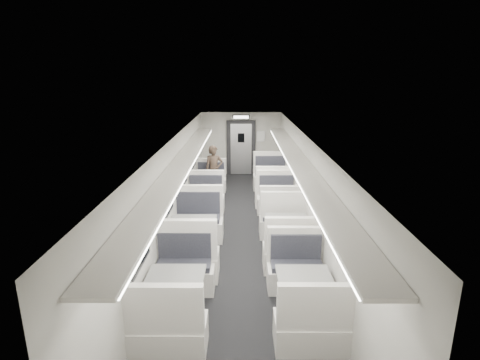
{
  "coord_description": "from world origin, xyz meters",
  "views": [
    {
      "loc": [
        0.02,
        -8.22,
        3.73
      ],
      "look_at": [
        -0.02,
        0.78,
        1.21
      ],
      "focal_mm": 28.0,
      "sensor_mm": 36.0,
      "label": 1
    }
  ],
  "objects_px": {
    "booth_left_d": "(177,294)",
    "booth_right_a": "(272,184)",
    "booth_right_d": "(303,293)",
    "exit_sign": "(241,117)",
    "booth_left_b": "(203,207)",
    "booth_left_c": "(193,238)",
    "booth_right_c": "(286,234)",
    "vestibule_door": "(241,148)",
    "booth_right_b": "(279,209)",
    "booth_left_a": "(209,187)",
    "passenger": "(214,170)"
  },
  "relations": [
    {
      "from": "booth_left_b",
      "to": "booth_right_d",
      "type": "bearing_deg",
      "value": -63.79
    },
    {
      "from": "passenger",
      "to": "booth_right_a",
      "type": "bearing_deg",
      "value": -19.82
    },
    {
      "from": "vestibule_door",
      "to": "exit_sign",
      "type": "bearing_deg",
      "value": -90.0
    },
    {
      "from": "booth_left_d",
      "to": "booth_right_b",
      "type": "distance_m",
      "value": 4.43
    },
    {
      "from": "booth_right_d",
      "to": "passenger",
      "type": "relative_size",
      "value": 1.3
    },
    {
      "from": "booth_left_c",
      "to": "booth_left_d",
      "type": "distance_m",
      "value": 2.07
    },
    {
      "from": "booth_right_c",
      "to": "vestibule_door",
      "type": "distance_m",
      "value": 6.72
    },
    {
      "from": "booth_right_d",
      "to": "vestibule_door",
      "type": "distance_m",
      "value": 8.96
    },
    {
      "from": "booth_right_a",
      "to": "booth_right_d",
      "type": "xyz_separation_m",
      "value": [
        0.0,
        -6.1,
        -0.05
      ]
    },
    {
      "from": "booth_left_a",
      "to": "vestibule_door",
      "type": "xyz_separation_m",
      "value": [
        1.0,
        2.88,
        0.68
      ]
    },
    {
      "from": "vestibule_door",
      "to": "booth_left_a",
      "type": "bearing_deg",
      "value": -109.17
    },
    {
      "from": "booth_left_a",
      "to": "booth_right_c",
      "type": "xyz_separation_m",
      "value": [
        2.0,
        -3.74,
        0.04
      ]
    },
    {
      "from": "booth_left_a",
      "to": "booth_left_c",
      "type": "height_order",
      "value": "booth_left_c"
    },
    {
      "from": "booth_right_b",
      "to": "passenger",
      "type": "bearing_deg",
      "value": 127.0
    },
    {
      "from": "booth_right_d",
      "to": "passenger",
      "type": "distance_m",
      "value": 6.65
    },
    {
      "from": "vestibule_door",
      "to": "booth_right_a",
      "type": "bearing_deg",
      "value": -70.24
    },
    {
      "from": "booth_left_b",
      "to": "booth_right_c",
      "type": "relative_size",
      "value": 0.95
    },
    {
      "from": "booth_left_a",
      "to": "booth_right_b",
      "type": "distance_m",
      "value": 2.91
    },
    {
      "from": "booth_right_d",
      "to": "exit_sign",
      "type": "height_order",
      "value": "exit_sign"
    },
    {
      "from": "booth_left_c",
      "to": "booth_left_b",
      "type": "bearing_deg",
      "value": 90.0
    },
    {
      "from": "booth_right_a",
      "to": "passenger",
      "type": "bearing_deg",
      "value": 171.82
    },
    {
      "from": "booth_right_a",
      "to": "booth_right_c",
      "type": "bearing_deg",
      "value": -90.0
    },
    {
      "from": "booth_left_d",
      "to": "booth_right_c",
      "type": "height_order",
      "value": "booth_right_c"
    },
    {
      "from": "booth_left_a",
      "to": "passenger",
      "type": "xyz_separation_m",
      "value": [
        0.13,
        0.36,
        0.44
      ]
    },
    {
      "from": "booth_right_a",
      "to": "booth_right_d",
      "type": "distance_m",
      "value": 6.1
    },
    {
      "from": "booth_left_d",
      "to": "exit_sign",
      "type": "bearing_deg",
      "value": 83.26
    },
    {
      "from": "booth_right_b",
      "to": "passenger",
      "type": "xyz_separation_m",
      "value": [
        -1.87,
        2.48,
        0.41
      ]
    },
    {
      "from": "booth_right_d",
      "to": "passenger",
      "type": "xyz_separation_m",
      "value": [
        -1.87,
        6.37,
        0.43
      ]
    },
    {
      "from": "booth_left_c",
      "to": "booth_right_b",
      "type": "relative_size",
      "value": 1.08
    },
    {
      "from": "booth_right_b",
      "to": "exit_sign",
      "type": "xyz_separation_m",
      "value": [
        -1.0,
        4.5,
        1.89
      ]
    },
    {
      "from": "booth_right_c",
      "to": "vestibule_door",
      "type": "xyz_separation_m",
      "value": [
        -1.0,
        6.61,
        0.64
      ]
    },
    {
      "from": "booth_left_d",
      "to": "booth_left_c",
      "type": "bearing_deg",
      "value": 90.0
    },
    {
      "from": "booth_right_b",
      "to": "vestibule_door",
      "type": "relative_size",
      "value": 1.04
    },
    {
      "from": "booth_left_d",
      "to": "booth_left_b",
      "type": "bearing_deg",
      "value": 90.0
    },
    {
      "from": "booth_right_c",
      "to": "exit_sign",
      "type": "distance_m",
      "value": 6.49
    },
    {
      "from": "booth_right_b",
      "to": "exit_sign",
      "type": "bearing_deg",
      "value": 102.52
    },
    {
      "from": "passenger",
      "to": "exit_sign",
      "type": "bearing_deg",
      "value": 55.25
    },
    {
      "from": "exit_sign",
      "to": "booth_right_b",
      "type": "bearing_deg",
      "value": -77.48
    },
    {
      "from": "booth_left_b",
      "to": "booth_left_d",
      "type": "xyz_separation_m",
      "value": [
        0.0,
        -4.13,
        0.01
      ]
    },
    {
      "from": "booth_left_a",
      "to": "booth_left_b",
      "type": "distance_m",
      "value": 1.94
    },
    {
      "from": "booth_left_a",
      "to": "booth_left_c",
      "type": "relative_size",
      "value": 0.85
    },
    {
      "from": "booth_left_c",
      "to": "booth_right_a",
      "type": "height_order",
      "value": "booth_left_c"
    },
    {
      "from": "booth_left_d",
      "to": "booth_right_a",
      "type": "bearing_deg",
      "value": 72.01
    },
    {
      "from": "booth_left_c",
      "to": "booth_right_c",
      "type": "xyz_separation_m",
      "value": [
        2.0,
        0.26,
        -0.03
      ]
    },
    {
      "from": "booth_right_c",
      "to": "booth_left_b",
      "type": "bearing_deg",
      "value": 138.07
    },
    {
      "from": "booth_right_a",
      "to": "booth_right_c",
      "type": "xyz_separation_m",
      "value": [
        0.0,
        -3.83,
        -0.02
      ]
    },
    {
      "from": "booth_left_b",
      "to": "vestibule_door",
      "type": "bearing_deg",
      "value": 78.28
    },
    {
      "from": "booth_left_a",
      "to": "booth_right_a",
      "type": "height_order",
      "value": "booth_right_a"
    },
    {
      "from": "booth_left_b",
      "to": "booth_right_c",
      "type": "distance_m",
      "value": 2.69
    },
    {
      "from": "booth_left_c",
      "to": "booth_right_a",
      "type": "distance_m",
      "value": 4.55
    }
  ]
}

